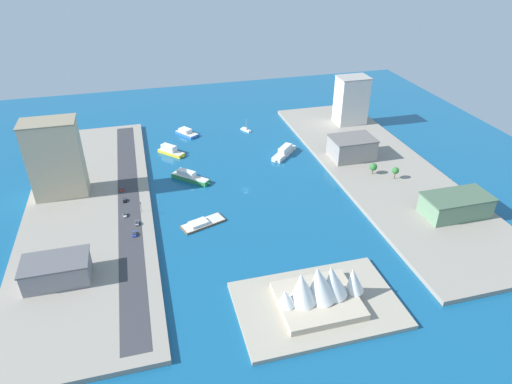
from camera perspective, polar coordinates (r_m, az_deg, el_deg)
ground_plane at (r=283.71m, az=-1.29°, el=0.35°), size 440.00×440.00×0.00m
quay_west at (r=315.51m, az=15.44°, el=2.76°), size 70.00×240.00×2.53m
quay_east at (r=279.60m, az=-20.23°, el=-1.96°), size 70.00×240.00×2.53m
peninsula_point at (r=204.31m, az=7.72°, el=-13.83°), size 70.18×45.41×2.00m
road_strip at (r=276.90m, az=-15.70°, el=-1.12°), size 12.10×228.00×0.15m
sailboat_small_white at (r=366.49m, az=-1.29°, el=7.83°), size 7.30×9.90×9.64m
barge_flat_brown at (r=252.30m, az=-6.81°, el=-3.91°), size 25.77×16.26×2.66m
catamaran_blue at (r=362.89m, az=-8.71°, el=7.38°), size 17.58×20.67×4.72m
ferry_yellow_fast at (r=332.81m, az=-10.68°, el=5.11°), size 18.74×19.63×6.51m
ferry_green_doubledeck at (r=295.77m, az=-8.31°, el=1.87°), size 23.87×22.89×6.26m
ferry_white_commuter at (r=325.95m, az=3.55°, el=5.03°), size 23.34×24.00×6.45m
office_block_beige at (r=287.69m, az=-23.87°, el=3.84°), size 30.50×18.30×46.59m
hotel_broad_white at (r=377.59m, az=11.87°, el=11.22°), size 24.19×17.86×37.73m
warehouse_low_gray at (r=226.75m, az=-23.73°, el=-8.99°), size 29.49×17.86×11.32m
terminal_long_green at (r=275.44m, az=23.79°, el=-1.50°), size 37.21×19.60×11.92m
carpark_squat_concrete at (r=321.08m, az=11.93°, el=5.47°), size 29.72×21.77×14.83m
suv_black at (r=277.00m, az=-16.15°, el=-0.99°), size 2.09×4.30×1.46m
van_white at (r=263.32m, az=-16.14°, el=-2.77°), size 1.97×4.31×1.46m
sedan_silver at (r=254.58m, az=-14.71°, el=-3.78°), size 1.84×4.25×1.65m
hatchback_blue at (r=246.44m, az=-15.02°, el=-5.11°), size 2.16×4.62×1.51m
pickup_red at (r=289.08m, az=-16.52°, el=0.37°), size 1.86×5.09×1.52m
traffic_light_waterfront at (r=262.87m, az=-14.27°, el=-1.63°), size 0.36×0.36×6.50m
opera_landmark at (r=198.01m, az=7.93°, el=-11.92°), size 40.11×29.94×21.20m
park_tree_cluster at (r=302.27m, az=15.60°, el=2.86°), size 15.03×14.35×8.04m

